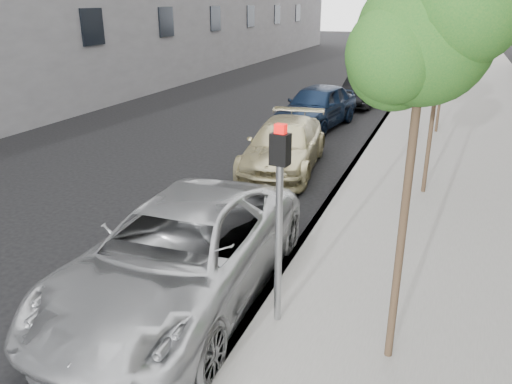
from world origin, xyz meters
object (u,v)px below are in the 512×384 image
Objects in this scene: signal_pole at (279,203)px; suv at (284,146)px; tree_near at (427,37)px; tree_far at (454,1)px; sedan_rear at (382,78)px; sedan_blue at (317,106)px; minivan at (180,254)px; sedan_black at (363,90)px; tree_mid at (445,33)px.

suv is (-2.26, 7.13, -1.28)m from signal_pole.
tree_near is 0.95× the size of tree_far.
tree_near is 1.15× the size of sedan_rear.
tree_far is at bearing 12.23° from sedan_blue.
sedan_black is at bearing 88.64° from minivan.
tree_far is at bearing 73.29° from minivan.
tree_far is at bearing -69.45° from sedan_rear.
tree_far is 6.99m from sedan_black.
tree_near is at bearing -68.48° from suv.
tree_near is 13.82m from sedan_blue.
tree_far is (-0.00, 6.50, 0.65)m from tree_mid.
tree_far reaches higher than sedan_rear.
signal_pole reaches higher than sedan_black.
tree_far reaches higher than sedan_blue.
tree_far is at bearing -46.94° from sedan_black.
tree_mid reaches higher than signal_pole.
sedan_rear is (0.00, 22.21, -0.17)m from minivan.
signal_pole is at bearing -78.91° from suv.
sedan_rear is (1.04, 9.93, -0.19)m from sedan_blue.
tree_far is 5.74m from sedan_blue.
suv is at bearing -77.08° from sedan_blue.
minivan is 12.32m from sedan_blue.
suv is 1.12× the size of sedan_rear.
suv is at bearing 92.86° from minivan.
tree_far is 1.09× the size of sedan_blue.
tree_near is at bearing -72.49° from sedan_black.
minivan is 22.21m from sedan_rear.
minivan is 17.29m from sedan_black.
signal_pole is at bearing -84.28° from sedan_rear.
tree_far is 13.55m from minivan.
tree_near is 1.06× the size of tree_mid.
suv is (-0.58, 6.96, -0.10)m from minivan.
sedan_black is (0.87, 5.01, -0.13)m from sedan_blue.
sedan_rear is at bearing 102.12° from signal_pole.
tree_far is at bearing 90.47° from signal_pole.
signal_pole is 12.79m from sedan_blue.
tree_far is 7.86m from suv.
tree_mid is 6.75m from signal_pole.
tree_far is 1.76× the size of signal_pole.
tree_far reaches higher than tree_mid.
sedan_black is at bearing -90.54° from sedan_rear.
minivan is at bearing -177.87° from signal_pole.
tree_mid is 1.58× the size of signal_pole.
sedan_black is (-1.84, 17.45, -1.29)m from signal_pole.
sedan_blue reaches higher than minivan.
sedan_blue is at bearing 92.92° from minivan.
minivan is at bearing -83.11° from sedan_black.
sedan_blue is (-4.37, 12.68, -3.35)m from tree_near.
tree_near reaches higher than sedan_blue.
sedan_rear is at bearing 88.08° from minivan.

